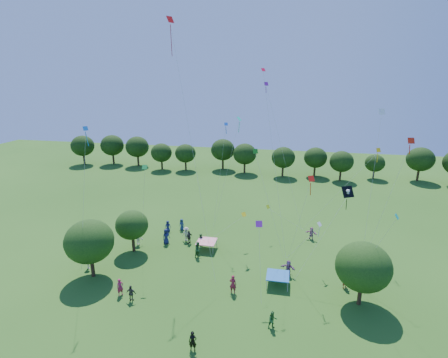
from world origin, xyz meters
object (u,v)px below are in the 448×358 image
near_tree_north (132,225)px  red_high_kite (178,69)px  tent_red_stripe (207,241)px  pirate_kite (347,193)px  man_in_black (193,341)px  tent_blue (278,276)px  near_tree_west (89,241)px  near_tree_east (363,267)px

near_tree_north → red_high_kite: (6.22, 0.19, 17.18)m
tent_red_stripe → pirate_kite: size_ratio=0.26×
tent_red_stripe → man_in_black: 15.89m
near_tree_north → red_high_kite: size_ratio=0.21×
tent_blue → pirate_kite: size_ratio=0.26×
near_tree_west → man_in_black: (12.92, -7.79, -3.12)m
near_tree_north → pirate_kite: 23.77m
near_tree_north → man_in_black: (11.15, -13.59, -2.52)m
tent_red_stripe → pirate_kite: bearing=-12.7°
tent_blue → pirate_kite: (6.03, 2.42, 8.15)m
near_tree_north → red_high_kite: red_high_kite is taller
near_tree_west → red_high_kite: (7.99, 5.99, 16.58)m
near_tree_west → near_tree_north: 6.09m
tent_blue → red_high_kite: red_high_kite is taller
tent_blue → man_in_black: man_in_black is taller
man_in_black → pirate_kite: 19.05m
near_tree_west → pirate_kite: size_ratio=0.72×
near_tree_north → pirate_kite: bearing=-3.1°
near_tree_west → pirate_kite: pirate_kite is taller
near_tree_east → tent_red_stripe: 17.86m
near_tree_west → near_tree_east: 26.15m
near_tree_east → red_high_kite: bearing=163.2°
tent_blue → pirate_kite: bearing=21.8°
red_high_kite → near_tree_east: bearing=-16.8°
tent_blue → man_in_black: 11.51m
red_high_kite → near_tree_north: bearing=-178.3°
near_tree_north → tent_red_stripe: near_tree_north is taller
pirate_kite → tent_blue: bearing=-158.2°
tent_red_stripe → red_high_kite: (-2.12, -1.86, 19.49)m
near_tree_east → tent_blue: (-7.40, 1.62, -2.78)m
near_tree_west → near_tree_north: bearing=73.0°
near_tree_west → man_in_black: size_ratio=3.72×
near_tree_east → man_in_black: (-13.23, -8.30, -2.99)m
near_tree_east → near_tree_west: bearing=-178.9°
near_tree_north → tent_red_stripe: size_ratio=2.30×
near_tree_east → tent_blue: bearing=167.7°
near_tree_north → near_tree_east: (24.38, -5.29, 0.47)m
pirate_kite → near_tree_west: bearing=-169.6°
pirate_kite → near_tree_east: bearing=-71.3°
near_tree_north → near_tree_west: bearing=-107.0°
near_tree_west → pirate_kite: 25.74m
near_tree_west → tent_red_stripe: size_ratio=2.80×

